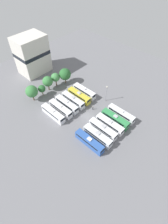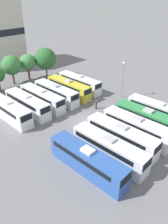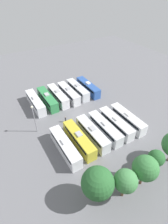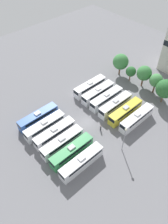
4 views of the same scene
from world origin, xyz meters
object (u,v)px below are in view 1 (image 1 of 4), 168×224
at_px(bus_0, 89,142).
at_px(bus_5, 121,114).
at_px(bus_1, 97,136).
at_px(tree_3, 55,77).
at_px(bus_8, 67,104).
at_px(tree_1, 42,89).
at_px(bus_10, 79,96).
at_px(bus_4, 115,119).
at_px(light_pole, 107,91).
at_px(bus_3, 110,124).
at_px(bus_11, 84,91).
at_px(tree_4, 65,74).
at_px(tree_2, 48,81).
at_px(bus_6, 53,113).
at_px(worker_person, 93,108).
at_px(bus_7, 60,109).
at_px(bus_9, 73,100).
at_px(depot_building, 32,55).
at_px(bus_2, 103,129).

xyz_separation_m(bus_0, bus_5, (18.05, -0.53, 0.00)).
xyz_separation_m(bus_1, tree_3, (9.96, 33.91, 2.85)).
relative_size(bus_8, tree_1, 2.16).
height_order(bus_10, tree_1, tree_1).
bearing_deg(bus_0, bus_4, -1.40).
height_order(bus_1, bus_8, same).
relative_size(bus_5, light_pole, 1.45).
relative_size(bus_1, bus_3, 1.00).
bearing_deg(bus_11, tree_4, 90.27).
relative_size(bus_4, tree_2, 1.61).
height_order(bus_10, tree_3, tree_3).
xyz_separation_m(bus_6, tree_3, (13.79, 14.18, 2.85)).
relative_size(worker_person, tree_4, 0.23).
bearing_deg(tree_1, bus_6, -110.89).
height_order(bus_4, bus_7, same).
relative_size(bus_9, bus_11, 1.00).
xyz_separation_m(bus_0, tree_1, (4.98, 32.50, 1.93)).
height_order(bus_3, tree_3, tree_3).
bearing_deg(bus_5, worker_person, 112.84).
height_order(worker_person, depot_building, depot_building).
distance_m(bus_9, tree_4, 14.91).
height_order(bus_1, bus_4, same).
bearing_deg(bus_0, light_pole, 24.50).
xyz_separation_m(light_pole, tree_1, (-16.36, 22.78, -1.72)).
distance_m(bus_7, bus_9, 7.04).
height_order(bus_4, tree_2, tree_2).
relative_size(bus_2, bus_5, 1.00).
xyz_separation_m(bus_0, bus_4, (14.37, -0.35, 0.00)).
distance_m(bus_6, tree_1, 14.32).
bearing_deg(bus_2, bus_6, 111.09).
bearing_deg(bus_11, bus_4, -100.64).
bearing_deg(bus_1, worker_person, 47.60).
bearing_deg(bus_9, bus_7, 179.21).
relative_size(light_pole, tree_3, 1.20).
bearing_deg(bus_0, bus_3, -2.30).
height_order(bus_2, worker_person, bus_2).
bearing_deg(bus_8, worker_person, -54.02).
height_order(bus_1, worker_person, bus_1).
distance_m(bus_3, bus_4, 3.50).
bearing_deg(bus_7, bus_6, 177.15).
bearing_deg(tree_4, bus_1, -113.98).
bearing_deg(bus_0, worker_person, 37.06).
relative_size(bus_10, worker_person, 6.35).
height_order(bus_8, tree_2, tree_2).
distance_m(tree_1, tree_4, 13.13).
bearing_deg(worker_person, tree_2, 100.47).
relative_size(bus_6, bus_9, 1.00).
distance_m(bus_5, depot_building, 51.62).
bearing_deg(bus_1, tree_4, 66.02).
relative_size(bus_8, worker_person, 6.35).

